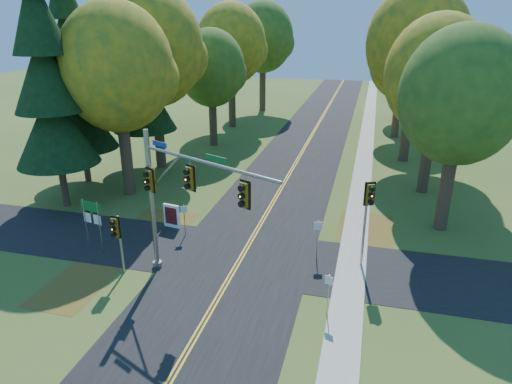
% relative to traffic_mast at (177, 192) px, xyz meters
% --- Properties ---
extents(ground, '(160.00, 160.00, 0.00)m').
position_rel_traffic_mast_xyz_m(ground, '(2.30, 1.29, -5.00)').
color(ground, '#37531D').
rests_on(ground, ground).
extents(road_main, '(8.00, 160.00, 0.02)m').
position_rel_traffic_mast_xyz_m(road_main, '(2.30, 1.29, -4.99)').
color(road_main, black).
rests_on(road_main, ground).
extents(road_cross, '(60.00, 6.00, 0.02)m').
position_rel_traffic_mast_xyz_m(road_cross, '(2.30, 3.29, -4.99)').
color(road_cross, black).
rests_on(road_cross, ground).
extents(centerline_left, '(0.10, 160.00, 0.01)m').
position_rel_traffic_mast_xyz_m(centerline_left, '(2.20, 1.29, -4.97)').
color(centerline_left, gold).
rests_on(centerline_left, road_main).
extents(centerline_right, '(0.10, 160.00, 0.01)m').
position_rel_traffic_mast_xyz_m(centerline_right, '(2.40, 1.29, -4.97)').
color(centerline_right, gold).
rests_on(centerline_right, road_main).
extents(sidewalk_east, '(1.60, 160.00, 0.06)m').
position_rel_traffic_mast_xyz_m(sidewalk_east, '(8.50, 1.29, -4.97)').
color(sidewalk_east, '#9E998E').
rests_on(sidewalk_east, ground).
extents(leaf_patch_w_near, '(4.00, 6.00, 0.00)m').
position_rel_traffic_mast_xyz_m(leaf_patch_w_near, '(-4.20, 5.29, -4.99)').
color(leaf_patch_w_near, brown).
rests_on(leaf_patch_w_near, ground).
extents(leaf_patch_e, '(3.50, 8.00, 0.00)m').
position_rel_traffic_mast_xyz_m(leaf_patch_e, '(9.10, 7.29, -4.99)').
color(leaf_patch_e, brown).
rests_on(leaf_patch_e, ground).
extents(leaf_patch_w_far, '(3.00, 5.00, 0.00)m').
position_rel_traffic_mast_xyz_m(leaf_patch_w_far, '(-5.20, -1.71, -4.99)').
color(leaf_patch_w_far, brown).
rests_on(leaf_patch_w_far, ground).
extents(tree_w_a, '(8.00, 8.00, 14.15)m').
position_rel_traffic_mast_xyz_m(tree_w_a, '(-8.82, 10.67, 4.49)').
color(tree_w_a, '#38281C').
rests_on(tree_w_a, ground).
extents(tree_e_a, '(7.20, 7.20, 12.73)m').
position_rel_traffic_mast_xyz_m(tree_e_a, '(13.87, 10.06, 3.53)').
color(tree_e_a, '#38281C').
rests_on(tree_e_a, ground).
extents(tree_w_b, '(8.60, 8.60, 15.38)m').
position_rel_traffic_mast_xyz_m(tree_w_b, '(-9.42, 17.58, 5.37)').
color(tree_w_b, '#38281C').
rests_on(tree_w_b, ground).
extents(tree_e_b, '(7.60, 7.60, 13.33)m').
position_rel_traffic_mast_xyz_m(tree_e_b, '(13.27, 16.86, 3.90)').
color(tree_e_b, '#38281C').
rests_on(tree_e_b, ground).
extents(tree_w_c, '(6.80, 6.80, 11.91)m').
position_rel_traffic_mast_xyz_m(tree_w_c, '(-7.24, 25.76, 2.95)').
color(tree_w_c, '#38281C').
rests_on(tree_w_c, ground).
extents(tree_e_c, '(8.80, 8.80, 15.79)m').
position_rel_traffic_mast_xyz_m(tree_e_c, '(12.18, 24.98, 5.66)').
color(tree_e_c, '#38281C').
rests_on(tree_e_c, ground).
extents(tree_w_d, '(8.20, 8.20, 14.56)m').
position_rel_traffic_mast_xyz_m(tree_w_d, '(-7.82, 34.47, 4.78)').
color(tree_w_d, '#38281C').
rests_on(tree_w_d, ground).
extents(tree_e_d, '(7.00, 7.00, 12.32)m').
position_rel_traffic_mast_xyz_m(tree_e_d, '(11.57, 34.16, 3.24)').
color(tree_e_d, '#38281C').
rests_on(tree_e_d, ground).
extents(tree_w_e, '(8.40, 8.40, 14.97)m').
position_rel_traffic_mast_xyz_m(tree_w_e, '(-6.62, 45.37, 5.08)').
color(tree_w_e, '#38281C').
rests_on(tree_w_e, ground).
extents(tree_e_e, '(7.80, 7.80, 13.74)m').
position_rel_traffic_mast_xyz_m(tree_e_e, '(12.77, 44.87, 4.19)').
color(tree_e_e, '#38281C').
rests_on(tree_e_e, ground).
extents(pine_a, '(5.60, 5.60, 19.48)m').
position_rel_traffic_mast_xyz_m(pine_a, '(-12.20, 7.29, 4.18)').
color(pine_a, '#38281C').
rests_on(pine_a, ground).
extents(pine_b, '(5.60, 5.60, 17.31)m').
position_rel_traffic_mast_xyz_m(pine_b, '(-13.70, 12.29, 3.16)').
color(pine_b, '#38281C').
rests_on(pine_b, ground).
extents(pine_c, '(5.60, 5.60, 20.56)m').
position_rel_traffic_mast_xyz_m(pine_c, '(-10.70, 17.29, 4.69)').
color(pine_c, '#38281C').
rests_on(pine_c, ground).
extents(traffic_mast, '(7.84, 3.79, 7.77)m').
position_rel_traffic_mast_xyz_m(traffic_mast, '(0.00, 0.00, 0.00)').
color(traffic_mast, gray).
rests_on(traffic_mast, ground).
extents(east_signal_pole, '(0.55, 0.67, 5.03)m').
position_rel_traffic_mast_xyz_m(east_signal_pole, '(9.08, 3.74, -1.18)').
color(east_signal_pole, '#9B9FA3').
rests_on(east_signal_pole, ground).
extents(ped_signal_pole, '(0.55, 0.63, 3.45)m').
position_rel_traffic_mast_xyz_m(ped_signal_pole, '(-3.42, -0.27, -2.43)').
color(ped_signal_pole, '#9A9DA3').
rests_on(ped_signal_pole, ground).
extents(route_sign_cluster, '(1.49, 0.37, 3.25)m').
position_rel_traffic_mast_xyz_m(route_sign_cluster, '(-6.19, 1.69, -2.71)').
color(route_sign_cluster, gray).
rests_on(route_sign_cluster, ground).
extents(info_kiosk, '(1.16, 0.36, 1.59)m').
position_rel_traffic_mast_xyz_m(info_kiosk, '(-3.20, 5.81, -4.20)').
color(info_kiosk, white).
rests_on(info_kiosk, ground).
extents(reg_sign_e_north, '(0.45, 0.13, 2.38)m').
position_rel_traffic_mast_xyz_m(reg_sign_e_north, '(6.51, 4.06, -3.37)').
color(reg_sign_e_north, gray).
rests_on(reg_sign_e_north, ground).
extents(reg_sign_e_south, '(0.38, 0.18, 2.11)m').
position_rel_traffic_mast_xyz_m(reg_sign_e_south, '(7.65, -1.03, -3.55)').
color(reg_sign_e_south, gray).
rests_on(reg_sign_e_south, ground).
extents(reg_sign_w, '(0.38, 0.18, 2.09)m').
position_rel_traffic_mast_xyz_m(reg_sign_w, '(-1.89, 4.88, -3.57)').
color(reg_sign_w, gray).
rests_on(reg_sign_w, ground).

